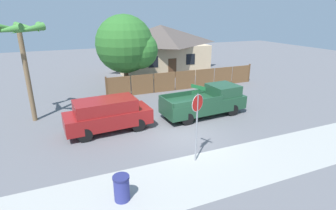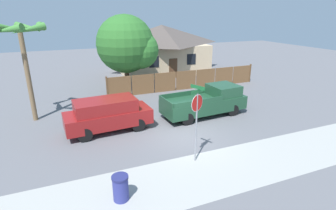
{
  "view_description": "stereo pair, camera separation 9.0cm",
  "coord_description": "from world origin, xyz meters",
  "px_view_note": "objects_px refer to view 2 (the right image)",
  "views": [
    {
      "loc": [
        -5.84,
        -11.65,
        6.38
      ],
      "look_at": [
        -0.64,
        0.83,
        1.6
      ],
      "focal_mm": 28.0,
      "sensor_mm": 36.0,
      "label": 1
    },
    {
      "loc": [
        -5.76,
        -11.69,
        6.38
      ],
      "look_at": [
        -0.64,
        0.83,
        1.6
      ],
      "focal_mm": 28.0,
      "sensor_mm": 36.0,
      "label": 2
    }
  ],
  "objects_px": {
    "house": "(162,48)",
    "palm_tree": "(21,37)",
    "orange_pickup": "(207,102)",
    "stop_sign": "(197,111)",
    "trash_bin": "(121,188)",
    "oak_tree": "(128,45)",
    "red_suv": "(108,114)"
  },
  "relations": [
    {
      "from": "trash_bin",
      "to": "house",
      "type": "bearing_deg",
      "value": 65.13
    },
    {
      "from": "oak_tree",
      "to": "palm_tree",
      "type": "bearing_deg",
      "value": -149.2
    },
    {
      "from": "house",
      "to": "oak_tree",
      "type": "bearing_deg",
      "value": -131.08
    },
    {
      "from": "red_suv",
      "to": "trash_bin",
      "type": "relative_size",
      "value": 4.96
    },
    {
      "from": "oak_tree",
      "to": "orange_pickup",
      "type": "height_order",
      "value": "oak_tree"
    },
    {
      "from": "house",
      "to": "orange_pickup",
      "type": "xyz_separation_m",
      "value": [
        -2.08,
        -13.64,
        -1.75
      ]
    },
    {
      "from": "stop_sign",
      "to": "trash_bin",
      "type": "height_order",
      "value": "stop_sign"
    },
    {
      "from": "stop_sign",
      "to": "house",
      "type": "bearing_deg",
      "value": 49.09
    },
    {
      "from": "house",
      "to": "stop_sign",
      "type": "distance_m",
      "value": 19.2
    },
    {
      "from": "red_suv",
      "to": "oak_tree",
      "type": "bearing_deg",
      "value": 63.09
    },
    {
      "from": "oak_tree",
      "to": "palm_tree",
      "type": "distance_m",
      "value": 8.53
    },
    {
      "from": "house",
      "to": "palm_tree",
      "type": "height_order",
      "value": "palm_tree"
    },
    {
      "from": "orange_pickup",
      "to": "trash_bin",
      "type": "xyz_separation_m",
      "value": [
        -7.07,
        -6.1,
        -0.42
      ]
    },
    {
      "from": "red_suv",
      "to": "orange_pickup",
      "type": "distance_m",
      "value": 6.42
    },
    {
      "from": "orange_pickup",
      "to": "trash_bin",
      "type": "height_order",
      "value": "orange_pickup"
    },
    {
      "from": "house",
      "to": "red_suv",
      "type": "distance_m",
      "value": 16.17
    },
    {
      "from": "house",
      "to": "orange_pickup",
      "type": "height_order",
      "value": "house"
    },
    {
      "from": "house",
      "to": "trash_bin",
      "type": "distance_m",
      "value": 21.87
    },
    {
      "from": "oak_tree",
      "to": "stop_sign",
      "type": "bearing_deg",
      "value": -91.01
    },
    {
      "from": "palm_tree",
      "to": "red_suv",
      "type": "bearing_deg",
      "value": -39.98
    },
    {
      "from": "palm_tree",
      "to": "orange_pickup",
      "type": "bearing_deg",
      "value": -17.7
    },
    {
      "from": "oak_tree",
      "to": "house",
      "type": "bearing_deg",
      "value": 48.92
    },
    {
      "from": "house",
      "to": "trash_bin",
      "type": "relative_size",
      "value": 10.1
    },
    {
      "from": "oak_tree",
      "to": "orange_pickup",
      "type": "xyz_separation_m",
      "value": [
        3.15,
        -7.64,
        -2.91
      ]
    },
    {
      "from": "house",
      "to": "stop_sign",
      "type": "relative_size",
      "value": 2.79
    },
    {
      "from": "house",
      "to": "stop_sign",
      "type": "height_order",
      "value": "house"
    },
    {
      "from": "palm_tree",
      "to": "red_suv",
      "type": "relative_size",
      "value": 1.21
    },
    {
      "from": "house",
      "to": "stop_sign",
      "type": "xyz_separation_m",
      "value": [
        -5.45,
        -18.41,
        -0.26
      ]
    },
    {
      "from": "orange_pickup",
      "to": "red_suv",
      "type": "bearing_deg",
      "value": 176.37
    },
    {
      "from": "orange_pickup",
      "to": "house",
      "type": "bearing_deg",
      "value": 77.52
    },
    {
      "from": "house",
      "to": "palm_tree",
      "type": "bearing_deg",
      "value": -140.41
    },
    {
      "from": "house",
      "to": "stop_sign",
      "type": "bearing_deg",
      "value": -106.5
    }
  ]
}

